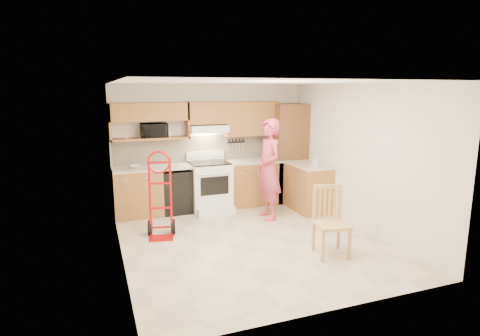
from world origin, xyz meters
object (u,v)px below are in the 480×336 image
range (211,182)px  person (269,169)px  dining_chair (332,222)px  hand_truck (160,199)px  microwave (154,130)px

range → person: 1.28m
dining_chair → hand_truck: bearing=154.9°
hand_truck → range: bearing=55.9°
microwave → dining_chair: (2.06, -3.04, -1.12)m
range → person: (0.87, -0.86, 0.36)m
microwave → range: (1.04, -0.28, -1.05)m
range → dining_chair: (1.02, -2.76, -0.07)m
range → person: person is taller
dining_chair → microwave: bearing=135.2°
person → hand_truck: size_ratio=1.45×
person → dining_chair: size_ratio=1.84×
person → dining_chair: bearing=3.8°
range → hand_truck: size_ratio=0.89×
microwave → dining_chair: microwave is taller
microwave → dining_chair: 3.84m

